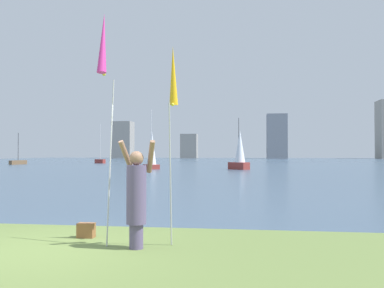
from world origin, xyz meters
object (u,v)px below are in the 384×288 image
at_px(kite_flag_left, 103,50).
at_px(sailboat_2, 152,152).
at_px(person, 137,195).
at_px(sailboat_6, 240,152).
at_px(sailboat_0, 18,162).
at_px(sailboat_3, 100,161).
at_px(bag, 86,230).
at_px(kite_flag_right, 173,80).

bearing_deg(kite_flag_left, sailboat_2, 101.90).
xyz_separation_m(person, sailboat_6, (1.08, 33.24, 0.76)).
relative_size(sailboat_0, sailboat_3, 0.72).
distance_m(bag, sailboat_0, 53.30).
relative_size(person, kite_flag_right, 0.52).
distance_m(person, sailboat_6, 33.26).
height_order(kite_flag_left, sailboat_3, sailboat_3).
distance_m(kite_flag_right, sailboat_0, 54.52).
bearing_deg(sailboat_0, bag, -58.14).
bearing_deg(sailboat_0, kite_flag_left, -58.06).
height_order(bag, sailboat_2, sailboat_2).
xyz_separation_m(kite_flag_left, sailboat_0, (-28.79, 46.17, -3.01)).
height_order(kite_flag_right, bag, kite_flag_right).
xyz_separation_m(bag, sailboat_2, (-6.32, 32.18, 1.50)).
height_order(sailboat_0, sailboat_3, sailboat_3).
distance_m(kite_flag_right, sailboat_3, 56.91).
bearing_deg(sailboat_0, kite_flag_right, -56.73).
bearing_deg(sailboat_3, kite_flag_right, -68.43).
bearing_deg(sailboat_3, kite_flag_left, -69.68).
bearing_deg(sailboat_6, sailboat_3, 136.81).
height_order(kite_flag_left, sailboat_2, sailboat_2).
bearing_deg(sailboat_3, sailboat_0, -140.73).
xyz_separation_m(kite_flag_left, bag, (-0.66, 0.90, -3.23)).
xyz_separation_m(person, sailboat_3, (-20.36, 53.36, -0.51)).
relative_size(person, sailboat_6, 0.37).
height_order(sailboat_2, sailboat_6, sailboat_2).
bearing_deg(sailboat_2, sailboat_3, 122.16).
xyz_separation_m(kite_flag_right, bag, (-1.74, 0.26, -2.80)).
bearing_deg(kite_flag_left, sailboat_0, 121.94).
distance_m(person, kite_flag_right, 2.16).
distance_m(kite_flag_left, sailboat_3, 57.14).
bearing_deg(bag, kite_flag_left, -53.99).
height_order(bag, sailboat_3, sailboat_3).
bearing_deg(kite_flag_right, bag, 171.43).
distance_m(sailboat_0, sailboat_2, 25.48).
bearing_deg(sailboat_6, sailboat_0, 157.20).
height_order(kite_flag_right, sailboat_0, sailboat_0).
bearing_deg(person, kite_flag_right, 43.81).
bearing_deg(sailboat_0, sailboat_6, -22.80).
bearing_deg(person, sailboat_3, 112.72).
relative_size(sailboat_2, sailboat_3, 0.98).
relative_size(sailboat_2, sailboat_6, 1.19).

